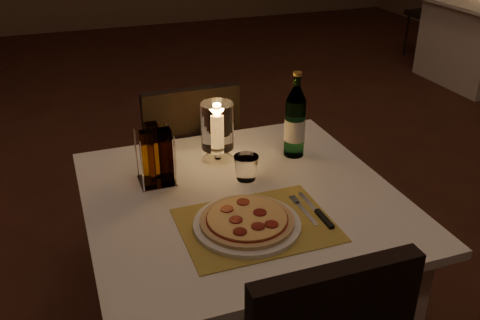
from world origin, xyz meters
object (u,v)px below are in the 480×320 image
object	(u,v)px
tumbler	(246,168)
pizza	(247,220)
water_bottle	(295,123)
main_table	(242,283)
chair_far	(188,155)
hurricane_candle	(217,128)
plate	(247,224)

from	to	relation	value
tumbler	pizza	bearing A→B (deg)	-109.87
water_bottle	main_table	bearing A→B (deg)	-143.00
chair_far	pizza	distance (m)	0.92
main_table	chair_far	world-z (taller)	chair_far
pizza	hurricane_candle	xyz separation A→B (m)	(0.05, 0.44, 0.11)
tumbler	water_bottle	distance (m)	0.28
chair_far	plate	xyz separation A→B (m)	(-0.05, -0.89, 0.20)
main_table	pizza	xyz separation A→B (m)	(-0.05, -0.18, 0.39)
main_table	plate	distance (m)	0.42
main_table	chair_far	bearing A→B (deg)	90.00
tumbler	water_bottle	bearing A→B (deg)	26.32
pizza	water_bottle	size ratio (longest dim) A/B	0.87
chair_far	tumbler	size ratio (longest dim) A/B	10.42
pizza	tumbler	xyz separation A→B (m)	(0.10, 0.28, 0.02)
main_table	tumbler	size ratio (longest dim) A/B	11.58
hurricane_candle	main_table	bearing A→B (deg)	-89.98
plate	tumbler	size ratio (longest dim) A/B	3.71
pizza	hurricane_candle	world-z (taller)	hurricane_candle
plate	pizza	bearing A→B (deg)	-91.37
plate	water_bottle	distance (m)	0.53
main_table	pizza	bearing A→B (deg)	-105.51
chair_far	hurricane_candle	xyz separation A→B (m)	(-0.00, -0.45, 0.32)
water_bottle	hurricane_candle	xyz separation A→B (m)	(-0.29, 0.04, 0.00)
chair_far	pizza	world-z (taller)	chair_far
plate	water_bottle	world-z (taller)	water_bottle
main_table	pizza	distance (m)	0.44
plate	tumbler	bearing A→B (deg)	70.12
chair_far	water_bottle	size ratio (longest dim) A/B	2.79
chair_far	water_bottle	distance (m)	0.66
chair_far	hurricane_candle	world-z (taller)	hurricane_candle
main_table	plate	xyz separation A→B (m)	(-0.05, -0.18, 0.38)
tumbler	chair_far	bearing A→B (deg)	94.72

